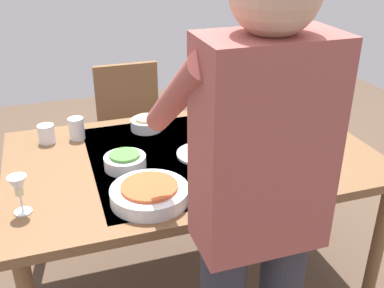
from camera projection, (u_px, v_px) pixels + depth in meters
The scene contains 17 objects.
ground_plane at pixel (192, 281), 2.42m from camera, with size 6.00×6.00×0.00m, color brown.
dining_table at pixel (192, 167), 2.11m from camera, with size 1.64×1.01×0.76m.
chair_near at pixel (132, 128), 2.91m from camera, with size 0.40×0.40×0.91m.
person_server at pixel (255, 211), 1.32m from camera, with size 0.42×0.61×1.69m.
wine_bottle at pixel (249, 113), 2.24m from camera, with size 0.07×0.07×0.30m.
wine_glass_left at pixel (243, 132), 2.05m from camera, with size 0.07×0.07×0.15m.
wine_glass_right at pixel (19, 188), 1.62m from camera, with size 0.07×0.07×0.15m.
water_cup_near_left at pixel (77, 129), 2.21m from camera, with size 0.07×0.07×0.11m, color silver.
water_cup_near_right at pixel (249, 108), 2.46m from camera, with size 0.07×0.07×0.10m, color silver.
water_cup_far_left at pixel (46, 134), 2.17m from camera, with size 0.08×0.08×0.09m, color silver.
serving_bowl_pasta at pixel (150, 193), 1.72m from camera, with size 0.30×0.30×0.07m.
side_bowl_salad at pixel (125, 161), 1.95m from camera, with size 0.18×0.18×0.07m.
side_bowl_bread at pixel (146, 123), 2.31m from camera, with size 0.16×0.16×0.07m.
dinner_plate_near at pixel (202, 154), 2.07m from camera, with size 0.23×0.23×0.01m, color silver.
dinner_plate_far at pixel (286, 131), 2.29m from camera, with size 0.23×0.23×0.01m, color silver.
table_knife at pixel (296, 166), 1.97m from camera, with size 0.01×0.20×0.01m, color silver.
table_fork at pixel (222, 124), 2.38m from camera, with size 0.01×0.18×0.01m, color silver.
Camera 1 is at (0.58, 1.76, 1.72)m, focal length 42.72 mm.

